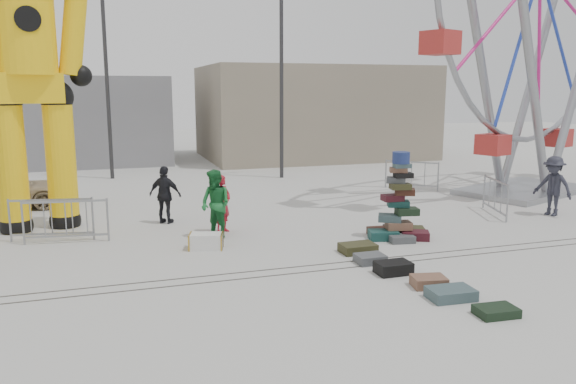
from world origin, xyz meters
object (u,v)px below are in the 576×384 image
object	(u,v)px
pedestrian_black	(165,195)
parked_suv	(7,191)
barricade_dummy_b	(52,219)
lamp_post_right	(284,72)
barricade_dummy_c	(66,221)
barricade_wheel_back	(411,175)
lamp_post_left	(109,72)
pedestrian_red	(223,204)
ferris_wheel	(538,0)
steamer_trunk	(206,241)
pedestrian_green	(216,204)
crash_test_dummy	(29,66)
barricade_wheel_front	(495,197)
pedestrian_grey	(553,186)
suitcase_tower	(398,214)

from	to	relation	value
pedestrian_black	parked_suv	bearing A→B (deg)	-5.94
barricade_dummy_b	lamp_post_right	bearing A→B (deg)	53.36
lamp_post_right	barricade_dummy_c	distance (m)	12.46
barricade_dummy_c	barricade_wheel_back	distance (m)	12.76
lamp_post_left	pedestrian_red	xyz separation A→B (m)	(2.60, -10.57, -3.71)
parked_suv	pedestrian_red	bearing A→B (deg)	-133.12
ferris_wheel	steamer_trunk	world-z (taller)	ferris_wheel
barricade_wheel_back	pedestrian_black	distance (m)	9.90
pedestrian_red	lamp_post_left	bearing A→B (deg)	63.12
pedestrian_green	pedestrian_black	bearing A→B (deg)	173.19
barricade_dummy_b	pedestrian_black	distance (m)	3.11
crash_test_dummy	steamer_trunk	world-z (taller)	crash_test_dummy
parked_suv	pedestrian_black	bearing A→B (deg)	-130.63
barricade_wheel_back	pedestrian_red	bearing A→B (deg)	-109.75
crash_test_dummy	barricade_dummy_c	bearing A→B (deg)	-78.00
lamp_post_right	barricade_dummy_c	bearing A→B (deg)	-134.67
barricade_dummy_c	pedestrian_red	bearing A→B (deg)	5.61
steamer_trunk	barricade_dummy_c	xyz separation A→B (m)	(-3.21, 1.59, 0.36)
ferris_wheel	barricade_wheel_front	xyz separation A→B (m)	(-3.47, -2.81, -6.30)
pedestrian_red	pedestrian_grey	xyz separation A→B (m)	(9.89, -1.03, 0.13)
pedestrian_red	pedestrian_black	world-z (taller)	pedestrian_black
pedestrian_red	pedestrian_green	size ratio (longest dim) A/B	0.88
lamp_post_left	pedestrian_black	bearing A→B (deg)	-82.09
barricade_dummy_b	pedestrian_black	size ratio (longest dim) A/B	1.21
pedestrian_black	pedestrian_grey	size ratio (longest dim) A/B	0.91
pedestrian_red	barricade_dummy_c	bearing A→B (deg)	137.00
pedestrian_green	ferris_wheel	bearing A→B (deg)	69.42
lamp_post_right	crash_test_dummy	distance (m)	11.26
barricade_dummy_b	barricade_wheel_back	size ratio (longest dim) A/B	1.00
barricade_dummy_c	parked_suv	world-z (taller)	barricade_dummy_c
steamer_trunk	barricade_wheel_front	size ratio (longest dim) A/B	0.40
lamp_post_right	barricade_wheel_front	world-z (taller)	lamp_post_right
lamp_post_left	barricade_dummy_b	distance (m)	10.95
barricade_dummy_c	pedestrian_red	xyz separation A→B (m)	(3.91, -0.16, 0.23)
pedestrian_green	barricade_dummy_b	bearing A→B (deg)	-138.50
barricade_wheel_front	lamp_post_right	bearing A→B (deg)	41.82
ferris_wheel	barricade_wheel_back	world-z (taller)	ferris_wheel
barricade_dummy_c	pedestrian_black	distance (m)	2.92
pedestrian_grey	crash_test_dummy	bearing A→B (deg)	-121.01
barricade_wheel_front	ferris_wheel	bearing A→B (deg)	-32.62
ferris_wheel	barricade_dummy_b	xyz separation A→B (m)	(-16.03, -1.88, -6.30)
suitcase_tower	ferris_wheel	size ratio (longest dim) A/B	0.16
suitcase_tower	crash_test_dummy	world-z (taller)	crash_test_dummy
steamer_trunk	parked_suv	distance (m)	8.52
lamp_post_left	pedestrian_black	distance (m)	9.84
ferris_wheel	pedestrian_black	world-z (taller)	ferris_wheel
barricade_wheel_back	pedestrian_black	size ratio (longest dim) A/B	1.21
crash_test_dummy	pedestrian_black	xyz separation A→B (m)	(3.32, -0.37, -3.55)
lamp_post_left	pedestrian_red	size ratio (longest dim) A/B	5.15
lamp_post_right	parked_suv	bearing A→B (deg)	-162.21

